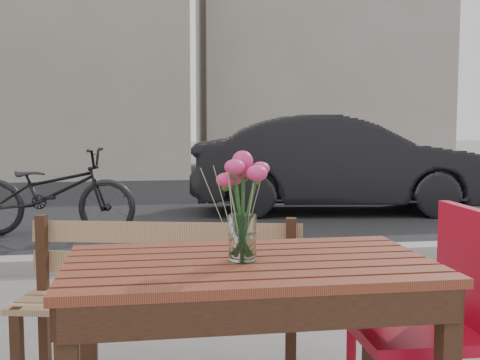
% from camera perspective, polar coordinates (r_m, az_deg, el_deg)
% --- Properties ---
extents(street, '(30.00, 8.12, 0.12)m').
position_cam_1_polar(street, '(7.25, -7.65, -4.16)').
color(street, black).
rests_on(street, ground).
extents(backdrop_buildings, '(15.50, 4.00, 8.00)m').
position_cam_1_polar(backdrop_buildings, '(16.66, -8.24, 13.49)').
color(backdrop_buildings, gray).
rests_on(backdrop_buildings, ground).
extents(main_table, '(1.24, 0.73, 0.76)m').
position_cam_1_polar(main_table, '(2.08, 0.88, -10.95)').
color(main_table, maroon).
rests_on(main_table, ground).
extents(main_bench, '(1.35, 0.68, 0.81)m').
position_cam_1_polar(main_bench, '(2.83, -7.43, -9.65)').
color(main_bench, '#845E44').
rests_on(main_bench, ground).
extents(red_chair, '(0.47, 0.47, 0.91)m').
position_cam_1_polar(red_chair, '(2.38, 18.26, -11.78)').
color(red_chair, red).
rests_on(red_chair, ground).
extents(main_vase, '(0.20, 0.20, 0.37)m').
position_cam_1_polar(main_vase, '(2.01, 0.23, -1.22)').
color(main_vase, white).
rests_on(main_vase, main_table).
extents(parked_car, '(4.23, 1.99, 1.34)m').
position_cam_1_polar(parked_car, '(8.45, 9.38, 1.52)').
color(parked_car, black).
rests_on(parked_car, ground).
extents(bicycle, '(1.92, 0.93, 0.96)m').
position_cam_1_polar(bicycle, '(6.87, -17.46, -1.08)').
color(bicycle, black).
rests_on(bicycle, ground).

